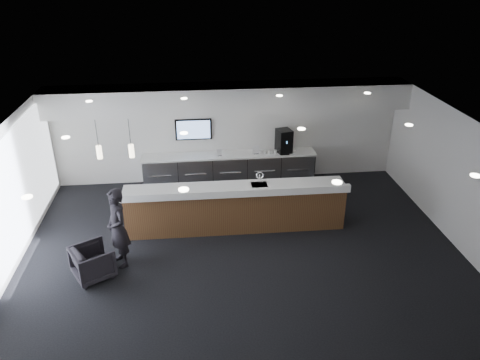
{
  "coord_description": "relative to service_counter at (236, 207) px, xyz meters",
  "views": [
    {
      "loc": [
        -1.01,
        -8.89,
        6.21
      ],
      "look_at": [
        0.07,
        1.3,
        1.23
      ],
      "focal_mm": 35.0,
      "sensor_mm": 36.0,
      "label": 1
    }
  ],
  "objects": [
    {
      "name": "back_credenza",
      "position": [
        0.06,
        2.51,
        -0.1
      ],
      "size": [
        5.06,
        0.66,
        0.95
      ],
      "color": "#9FA2A7",
      "rests_on": "ground"
    },
    {
      "name": "back_wall",
      "position": [
        0.06,
        2.87,
        0.93
      ],
      "size": [
        10.0,
        0.02,
        3.0
      ],
      "primitive_type": "cube",
      "color": "white",
      "rests_on": "ground"
    },
    {
      "name": "cup_0",
      "position": [
        1.96,
        2.4,
        0.43
      ],
      "size": [
        0.11,
        0.11,
        0.1
      ],
      "primitive_type": "imported",
      "color": "white",
      "rests_on": "back_credenza"
    },
    {
      "name": "ceiling_can_lights",
      "position": [
        0.06,
        -1.13,
        2.4
      ],
      "size": [
        7.0,
        5.0,
        0.02
      ],
      "primitive_type": null,
      "color": "white",
      "rests_on": "ceiling"
    },
    {
      "name": "lounge_guest",
      "position": [
        -2.66,
        -1.25,
        0.34
      ],
      "size": [
        0.71,
        0.8,
        1.83
      ],
      "primitive_type": "imported",
      "rotation": [
        0.0,
        0.0,
        -1.06
      ],
      "color": "black",
      "rests_on": "ground"
    },
    {
      "name": "left_wall",
      "position": [
        -4.94,
        -1.13,
        0.93
      ],
      "size": [
        0.02,
        8.0,
        3.0
      ],
      "primitive_type": "cube",
      "color": "white",
      "rests_on": "ground"
    },
    {
      "name": "ceiling",
      "position": [
        0.06,
        -1.13,
        2.43
      ],
      "size": [
        10.0,
        8.0,
        0.02
      ],
      "primitive_type": "cube",
      "color": "black",
      "rests_on": "back_wall"
    },
    {
      "name": "pendant_right",
      "position": [
        -3.04,
        -0.33,
        1.68
      ],
      "size": [
        0.12,
        0.12,
        0.3
      ],
      "primitive_type": "cylinder",
      "color": "#F3E2BD",
      "rests_on": "ceiling"
    },
    {
      "name": "soffit_bulkhead",
      "position": [
        0.06,
        2.42,
        2.08
      ],
      "size": [
        10.0,
        0.9,
        0.7
      ],
      "primitive_type": "cube",
      "color": "silver",
      "rests_on": "back_wall"
    },
    {
      "name": "window_blinds_wall",
      "position": [
        -4.9,
        -1.13,
        0.93
      ],
      "size": [
        0.04,
        7.36,
        2.55
      ],
      "primitive_type": "cube",
      "color": "silver",
      "rests_on": "left_wall"
    },
    {
      "name": "ground",
      "position": [
        0.06,
        -1.13,
        -0.57
      ],
      "size": [
        10.0,
        10.0,
        0.0
      ],
      "primitive_type": "plane",
      "color": "black",
      "rests_on": "ground"
    },
    {
      "name": "info_sign_right",
      "position": [
        0.83,
        2.43,
        0.5
      ],
      "size": [
        0.19,
        0.05,
        0.25
      ],
      "primitive_type": "cube",
      "rotation": [
        0.0,
        0.0,
        0.19
      ],
      "color": "white",
      "rests_on": "back_credenza"
    },
    {
      "name": "cup_3",
      "position": [
        1.54,
        2.4,
        0.43
      ],
      "size": [
        0.14,
        0.14,
        0.1
      ],
      "primitive_type": "imported",
      "rotation": [
        0.0,
        0.0,
        1.94
      ],
      "color": "white",
      "rests_on": "back_credenza"
    },
    {
      "name": "pendant_left",
      "position": [
        -2.34,
        -0.33,
        1.68
      ],
      "size": [
        0.12,
        0.12,
        0.3
      ],
      "primitive_type": "cylinder",
      "color": "#F3E2BD",
      "rests_on": "ceiling"
    },
    {
      "name": "right_wall",
      "position": [
        5.06,
        -1.13,
        0.93
      ],
      "size": [
        0.02,
        8.0,
        3.0
      ],
      "primitive_type": "cube",
      "color": "white",
      "rests_on": "ground"
    },
    {
      "name": "wall_tv",
      "position": [
        -0.94,
        2.77,
        1.08
      ],
      "size": [
        1.05,
        0.08,
        0.62
      ],
      "color": "black",
      "rests_on": "back_wall"
    },
    {
      "name": "cup_2",
      "position": [
        1.68,
        2.4,
        0.43
      ],
      "size": [
        0.13,
        0.13,
        0.1
      ],
      "primitive_type": "imported",
      "rotation": [
        0.0,
        0.0,
        1.29
      ],
      "color": "white",
      "rests_on": "back_credenza"
    },
    {
      "name": "alcove_panel",
      "position": [
        0.06,
        2.84,
        1.03
      ],
      "size": [
        9.8,
        0.06,
        1.4
      ],
      "primitive_type": "cube",
      "color": "silver",
      "rests_on": "back_wall"
    },
    {
      "name": "service_counter",
      "position": [
        0.0,
        0.0,
        0.0
      ],
      "size": [
        5.42,
        0.92,
        1.49
      ],
      "rotation": [
        0.0,
        0.0,
        -0.01
      ],
      "color": "#57311D",
      "rests_on": "ground"
    },
    {
      "name": "cup_4",
      "position": [
        1.4,
        2.4,
        0.43
      ],
      "size": [
        0.15,
        0.15,
        0.1
      ],
      "primitive_type": "imported",
      "rotation": [
        0.0,
        0.0,
        2.58
      ],
      "color": "white",
      "rests_on": "back_credenza"
    },
    {
      "name": "cup_5",
      "position": [
        1.26,
        2.4,
        0.43
      ],
      "size": [
        0.12,
        0.12,
        0.1
      ],
      "primitive_type": "imported",
      "rotation": [
        0.0,
        0.0,
        3.23
      ],
      "color": "white",
      "rests_on": "back_credenza"
    },
    {
      "name": "cup_7",
      "position": [
        0.98,
        2.4,
        0.43
      ],
      "size": [
        0.13,
        0.13,
        0.1
      ],
      "primitive_type": "imported",
      "rotation": [
        0.0,
        0.0,
        4.52
      ],
      "color": "white",
      "rests_on": "back_credenza"
    },
    {
      "name": "cup_6",
      "position": [
        1.12,
        2.4,
        0.43
      ],
      "size": [
        0.15,
        0.15,
        0.1
      ],
      "primitive_type": "imported",
      "rotation": [
        0.0,
        0.0,
        3.87
      ],
      "color": "white",
      "rests_on": "back_credenza"
    },
    {
      "name": "coffee_machine",
      "position": [
        1.66,
        2.5,
        0.72
      ],
      "size": [
        0.48,
        0.56,
        0.69
      ],
      "rotation": [
        0.0,
        0.0,
        0.23
      ],
      "color": "black",
      "rests_on": "back_credenza"
    },
    {
      "name": "armchair",
      "position": [
        -3.18,
        -1.66,
        -0.21
      ],
      "size": [
        1.07,
        1.06,
        0.72
      ],
      "primitive_type": "imported",
      "rotation": [
        0.0,
        0.0,
        2.09
      ],
      "color": "black",
      "rests_on": "ground"
    },
    {
      "name": "cup_1",
      "position": [
        1.82,
        2.4,
        0.43
      ],
      "size": [
        0.15,
        0.15,
        0.1
      ],
      "primitive_type": "imported",
      "rotation": [
        0.0,
        0.0,
        0.65
      ],
      "color": "white",
      "rests_on": "back_credenza"
    },
    {
      "name": "info_sign_left",
      "position": [
        -0.24,
        2.4,
        0.48
      ],
      "size": [
        0.16,
        0.06,
        0.22
      ],
      "primitive_type": "cube",
      "rotation": [
        0.0,
        0.0,
        0.27
      ],
      "color": "white",
      "rests_on": "back_credenza"
    }
  ]
}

